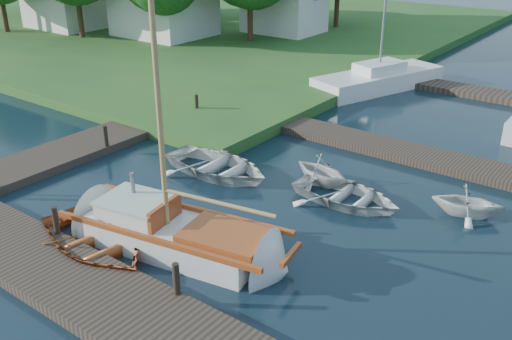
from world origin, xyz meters
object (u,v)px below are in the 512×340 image
Objects in this scene: tender_b at (322,168)px; house_c at (284,2)px; mooring_post_2 at (176,279)px; sailboat at (179,238)px; dinghy at (93,238)px; marina_boat_0 at (379,78)px; mooring_post_5 at (197,104)px; tender_c at (347,192)px; mooring_post_1 at (56,220)px; tender_d at (468,199)px; tender_a at (217,163)px; mooring_post_4 at (106,136)px.

tender_b is 24.48m from house_c.
mooring_post_2 is 7.62m from tender_b.
dinghy is (-1.72, -1.47, 0.07)m from sailboat.
mooring_post_5 is at bearing 173.98° from marina_boat_0.
mooring_post_2 is 13.12m from mooring_post_5.
tender_c is 13.20m from marina_boat_0.
sailboat reaches higher than mooring_post_1.
dinghy is at bearing 14.64° from mooring_post_1.
marina_boat_0 is at bearing -35.02° from house_c.
tender_b is at bearing 63.51° from mooring_post_1.
tender_b is (3.78, 7.59, -0.14)m from mooring_post_1.
mooring_post_1 is 0.39× the size of tender_d.
mooring_post_2 reaches higher than tender_a.
mooring_post_5 is at bearing -67.62° from house_c.
mooring_post_1 is 6.40m from mooring_post_4.
mooring_post_4 is 0.39× the size of tender_d.
tender_c is (2.27, 5.05, 0.02)m from sailboat.
tender_a is at bearing 15.67° from dinghy.
mooring_post_2 is 3.38m from dinghy.
mooring_post_1 is 29.22m from house_c.
marina_boat_0 is (0.28, 19.10, -0.12)m from mooring_post_1.
mooring_post_5 is 10.05m from marina_boat_0.
mooring_post_2 is at bearing -30.47° from mooring_post_4.
sailboat is at bearing -61.21° from house_c.
house_c is at bearing 112.17° from mooring_post_1.
marina_boat_0 is at bearing 1.47° from tender_a.
mooring_post_2 and mooring_post_4 have the same top height.
tender_a is 4.66m from tender_c.
house_c reaches higher than tender_b.
sailboat is at bearing -39.78° from dinghy.
sailboat is 4.88m from tender_a.
tender_d is 0.18× the size of marina_boat_0.
tender_d is at bearing -71.37° from tender_b.
dinghy is at bearing -149.52° from sailboat.
tender_a is (-2.32, 4.29, 0.07)m from sailboat.
tender_a is at bearing 108.34° from sailboat.
mooring_post_5 is at bearing 71.25° from tender_c.
tender_b is (-0.72, 7.59, -0.14)m from mooring_post_2.
mooring_post_4 is 14.73m from marina_boat_0.
tender_d is (12.39, -1.72, -0.16)m from mooring_post_5.
mooring_post_2 is at bearing -57.39° from sailboat.
mooring_post_4 is 0.20× the size of tender_a.
tender_b reaches higher than dinghy.
mooring_post_4 reaches higher than tender_a.
mooring_post_2 is 2.44m from sailboat.
mooring_post_1 is 6.09m from tender_a.
mooring_post_4 is at bearing 144.71° from sailboat.
mooring_post_2 is 0.39× the size of tender_d.
mooring_post_1 is 3.39m from sailboat.
dinghy is (1.15, 0.30, -0.28)m from mooring_post_1.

